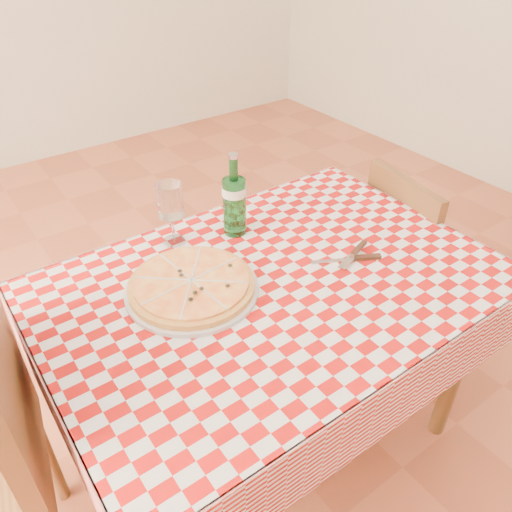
{
  "coord_description": "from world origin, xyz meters",
  "views": [
    {
      "loc": [
        -0.7,
        -0.88,
        1.65
      ],
      "look_at": [
        -0.02,
        0.06,
        0.82
      ],
      "focal_mm": 35.0,
      "sensor_mm": 36.0,
      "label": 1
    }
  ],
  "objects_px": {
    "pizza_plate": "(192,284)",
    "water_bottle": "(234,195)",
    "chair_near": "(410,254)",
    "dining_table": "(273,306)",
    "wine_glass": "(171,214)"
  },
  "relations": [
    {
      "from": "chair_near",
      "to": "pizza_plate",
      "type": "xyz_separation_m",
      "value": [
        -0.98,
        0.01,
        0.3
      ]
    },
    {
      "from": "dining_table",
      "to": "water_bottle",
      "type": "height_order",
      "value": "water_bottle"
    },
    {
      "from": "chair_near",
      "to": "water_bottle",
      "type": "distance_m",
      "value": 0.85
    },
    {
      "from": "pizza_plate",
      "to": "chair_near",
      "type": "bearing_deg",
      "value": -0.69
    },
    {
      "from": "dining_table",
      "to": "wine_glass",
      "type": "xyz_separation_m",
      "value": [
        -0.14,
        0.34,
        0.2
      ]
    },
    {
      "from": "dining_table",
      "to": "wine_glass",
      "type": "height_order",
      "value": "wine_glass"
    },
    {
      "from": "chair_near",
      "to": "wine_glass",
      "type": "relative_size",
      "value": 4.09
    },
    {
      "from": "dining_table",
      "to": "water_bottle",
      "type": "xyz_separation_m",
      "value": [
        0.05,
        0.28,
        0.24
      ]
    },
    {
      "from": "dining_table",
      "to": "water_bottle",
      "type": "bearing_deg",
      "value": 79.17
    },
    {
      "from": "water_bottle",
      "to": "pizza_plate",
      "type": "bearing_deg",
      "value": -145.84
    },
    {
      "from": "chair_near",
      "to": "wine_glass",
      "type": "xyz_separation_m",
      "value": [
        -0.9,
        0.26,
        0.38
      ]
    },
    {
      "from": "pizza_plate",
      "to": "water_bottle",
      "type": "bearing_deg",
      "value": 34.16
    },
    {
      "from": "pizza_plate",
      "to": "water_bottle",
      "type": "xyz_separation_m",
      "value": [
        0.27,
        0.18,
        0.11
      ]
    },
    {
      "from": "pizza_plate",
      "to": "water_bottle",
      "type": "height_order",
      "value": "water_bottle"
    },
    {
      "from": "pizza_plate",
      "to": "wine_glass",
      "type": "xyz_separation_m",
      "value": [
        0.08,
        0.25,
        0.08
      ]
    }
  ]
}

